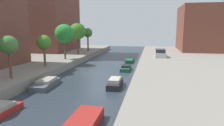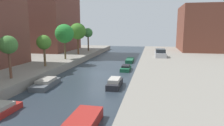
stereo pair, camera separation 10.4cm
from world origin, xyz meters
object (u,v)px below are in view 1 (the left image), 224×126
street_tree_5 (88,33)px  moored_boat_left_2 (46,83)px  street_tree_4 (78,31)px  apartment_tower_far (48,2)px  street_tree_1 (8,45)px  low_block_right (203,28)px  parked_car (160,53)px  street_tree_3 (64,34)px  moored_boat_right_4 (130,60)px  street_tree_2 (44,43)px  moored_boat_right_3 (126,68)px  moored_boat_right_1 (85,120)px  moored_boat_right_2 (115,83)px

street_tree_5 → moored_boat_left_2: (3.21, -24.19, -4.57)m
street_tree_4 → moored_boat_left_2: size_ratio=1.38×
street_tree_4 → apartment_tower_far: bearing=146.5°
street_tree_1 → moored_boat_left_2: size_ratio=0.99×
low_block_right → parked_car: size_ratio=3.01×
street_tree_5 → street_tree_4: bearing=-90.0°
street_tree_3 → moored_boat_left_2: size_ratio=1.31×
street_tree_4 → moored_boat_right_4: (10.03, -0.72, -5.09)m
moored_boat_right_4 → street_tree_3: bearing=-152.5°
street_tree_4 → moored_boat_left_2: 18.94m
street_tree_1 → street_tree_3: bearing=90.0°
moored_boat_right_4 → apartment_tower_far: bearing=160.6°
street_tree_2 → moored_boat_right_4: 15.83m
moored_boat_right_3 → moored_boat_right_1: bearing=-91.2°
moored_boat_right_1 → moored_boat_right_3: size_ratio=0.99×
moored_boat_right_3 → moored_boat_right_4: size_ratio=0.75×
street_tree_2 → street_tree_5: (0.00, 18.57, 0.81)m
parked_car → moored_boat_right_3: size_ratio=1.28×
street_tree_2 → street_tree_4: (0.00, 12.35, 1.27)m
street_tree_2 → street_tree_3: 6.48m
street_tree_3 → moored_boat_right_1: street_tree_3 is taller
street_tree_2 → street_tree_3: street_tree_3 is taller
moored_boat_right_1 → apartment_tower_far: bearing=121.2°
apartment_tower_far → low_block_right: size_ratio=1.75×
moored_boat_left_2 → moored_boat_right_4: size_ratio=1.01×
street_tree_2 → parked_car: (15.32, 12.06, -2.52)m
moored_boat_right_2 → low_block_right: bearing=63.2°
street_tree_2 → moored_boat_left_2: street_tree_2 is taller
parked_car → low_block_right: bearing=52.9°
street_tree_3 → apartment_tower_far: bearing=127.1°
street_tree_2 → street_tree_5: street_tree_5 is taller
street_tree_5 → moored_boat_right_1: bearing=-72.5°
moored_boat_right_2 → moored_boat_left_2: bearing=-169.8°
street_tree_3 → street_tree_4: size_ratio=0.95×
street_tree_5 → moored_boat_right_4: street_tree_5 is taller
street_tree_2 → moored_boat_right_4: bearing=49.2°
street_tree_5 → moored_boat_right_4: size_ratio=1.18×
parked_car → street_tree_5: bearing=157.0°
moored_boat_right_1 → moored_boat_right_3: (0.37, 17.04, -0.03)m
apartment_tower_far → street_tree_4: size_ratio=3.62×
street_tree_3 → moored_boat_right_2: size_ratio=1.61×
street_tree_3 → moored_boat_right_4: bearing=27.5°
street_tree_5 → moored_boat_left_2: 24.83m
moored_boat_right_2 → moored_boat_right_4: moored_boat_right_2 is taller
moored_boat_right_2 → street_tree_4: bearing=121.5°
street_tree_4 → parked_car: size_ratio=1.46×
street_tree_5 → parked_car: (15.32, -6.51, -3.33)m
apartment_tower_far → moored_boat_right_1: (18.93, -31.29, -11.43)m
street_tree_4 → moored_boat_right_3: bearing=-38.8°
apartment_tower_far → moored_boat_left_2: 29.22m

